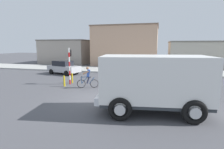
% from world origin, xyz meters
% --- Properties ---
extents(ground_plane, '(120.00, 120.00, 0.00)m').
position_xyz_m(ground_plane, '(0.00, 0.00, 0.00)').
color(ground_plane, '#4C4C51').
extents(sidewalk_far, '(80.00, 5.00, 0.16)m').
position_xyz_m(sidewalk_far, '(0.00, 12.84, 0.08)').
color(sidewalk_far, '#ADADA8').
rests_on(sidewalk_far, ground).
extents(truck_foreground, '(5.71, 3.39, 2.90)m').
position_xyz_m(truck_foreground, '(3.66, -1.46, 1.67)').
color(truck_foreground, white).
rests_on(truck_foreground, ground).
extents(cyclist, '(1.64, 0.71, 1.72)m').
position_xyz_m(cyclist, '(-1.57, 2.61, 0.86)').
color(cyclist, black).
rests_on(cyclist, ground).
extents(traffic_light_pole, '(0.24, 0.43, 3.20)m').
position_xyz_m(traffic_light_pole, '(-3.66, 3.59, 2.07)').
color(traffic_light_pole, red).
rests_on(traffic_light_pole, ground).
extents(car_red_near, '(4.31, 2.72, 1.60)m').
position_xyz_m(car_red_near, '(-7.10, 8.43, 0.82)').
color(car_red_near, '#B7B7BC').
rests_on(car_red_near, ground).
extents(bollard_near, '(0.14, 0.14, 0.90)m').
position_xyz_m(bollard_near, '(-3.69, 2.59, 0.45)').
color(bollard_near, gold).
rests_on(bollard_near, ground).
extents(bollard_far, '(0.14, 0.14, 0.90)m').
position_xyz_m(bollard_far, '(-3.69, 3.99, 0.45)').
color(bollard_far, gold).
rests_on(bollard_far, ground).
extents(building_corner_left, '(8.92, 7.86, 4.43)m').
position_xyz_m(building_corner_left, '(-13.18, 21.08, 2.22)').
color(building_corner_left, '#9E9389').
rests_on(building_corner_left, ground).
extents(building_mid_block, '(10.86, 7.84, 6.67)m').
position_xyz_m(building_mid_block, '(-1.71, 20.69, 3.34)').
color(building_mid_block, tan).
rests_on(building_mid_block, ground).
extents(building_corner_right, '(8.74, 6.62, 4.07)m').
position_xyz_m(building_corner_right, '(9.84, 20.41, 2.04)').
color(building_corner_right, '#B2AD9E').
rests_on(building_corner_right, ground).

